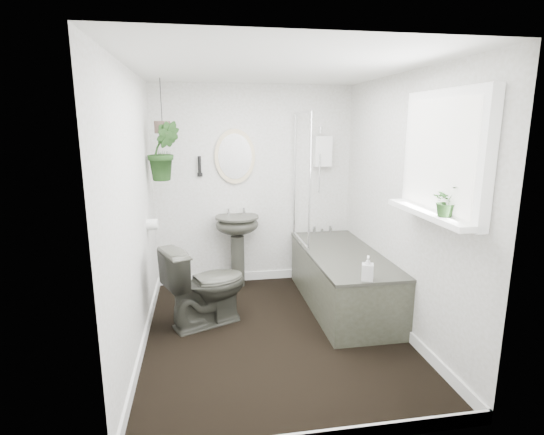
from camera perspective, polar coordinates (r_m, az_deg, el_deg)
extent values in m
cube|color=black|center=(4.00, 0.37, -15.49)|extent=(2.30, 2.80, 0.02)
cube|color=white|center=(3.55, 0.43, 19.70)|extent=(2.30, 2.80, 0.02)
cube|color=white|center=(4.97, -2.42, 4.24)|extent=(2.30, 0.02, 2.30)
cube|color=white|center=(2.27, 6.61, -6.00)|extent=(2.30, 0.02, 2.30)
cube|color=white|center=(3.59, -18.17, 0.37)|extent=(0.02, 2.80, 2.30)
cube|color=white|center=(3.96, 17.16, 1.55)|extent=(0.02, 2.80, 2.30)
cube|color=white|center=(3.97, 0.37, -14.72)|extent=(2.30, 2.80, 0.10)
cube|color=white|center=(5.03, 6.83, 8.84)|extent=(0.20, 0.10, 0.35)
ellipsoid|color=beige|center=(4.87, -5.00, 8.18)|extent=(0.46, 0.03, 0.62)
cylinder|color=black|center=(4.86, -9.71, 6.85)|extent=(0.04, 0.04, 0.22)
cylinder|color=white|center=(4.31, -15.83, -0.91)|extent=(0.11, 0.11, 0.11)
cube|color=white|center=(3.26, 22.12, 7.80)|extent=(0.08, 1.00, 0.90)
cube|color=white|center=(3.28, 20.48, 0.53)|extent=(0.18, 1.00, 0.04)
cube|color=white|center=(3.24, 21.43, 7.83)|extent=(0.01, 0.86, 0.76)
imported|color=#33332C|center=(4.07, -8.87, -8.91)|extent=(0.87, 0.70, 0.78)
imported|color=black|center=(3.09, 22.40, 2.08)|extent=(0.23, 0.21, 0.21)
imported|color=black|center=(4.45, -14.35, 8.64)|extent=(0.35, 0.30, 0.59)
imported|color=black|center=(3.65, 12.74, -6.66)|extent=(0.12, 0.13, 0.21)
cylinder|color=brown|center=(4.44, -14.52, 11.68)|extent=(0.16, 0.16, 0.12)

